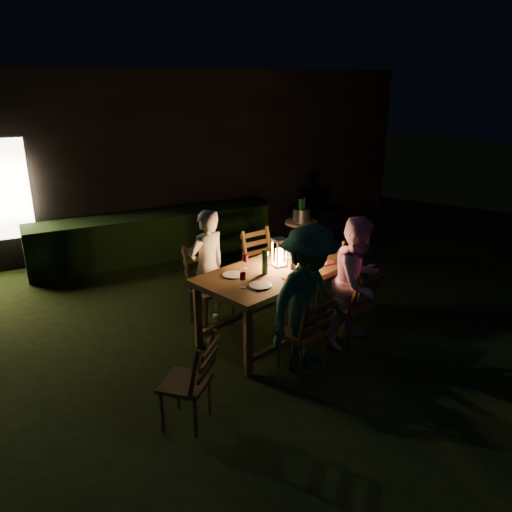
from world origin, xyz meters
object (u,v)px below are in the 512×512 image
chair_near_right (351,318)px  bottle_bucket_b (303,211)px  chair_far_left (211,300)px  chair_spare (188,397)px  chair_end (338,282)px  lantern (279,254)px  bottle_bucket_a (300,213)px  chair_near_left (303,346)px  chair_far_right (265,280)px  ice_bucket (302,215)px  person_house_side (207,268)px  side_table (301,226)px  person_opp_right (358,282)px  dining_table (279,275)px  person_opp_left (308,302)px  bottle_table (265,263)px

chair_near_right → bottle_bucket_b: bottle_bucket_b is taller
chair_far_left → chair_spare: (-0.94, -1.77, -0.05)m
chair_end → chair_spare: chair_end is taller
lantern → bottle_bucket_a: size_ratio=1.09×
chair_near_left → chair_far_right: (0.48, 1.78, 0.03)m
chair_end → chair_near_left: bearing=-66.5°
chair_near_left → ice_bucket: (1.76, 2.89, 0.57)m
chair_spare → person_house_side: 2.09m
chair_near_right → side_table: size_ratio=1.32×
chair_far_right → chair_near_right: bearing=94.0°
chair_end → lantern: bearing=-93.6°
chair_far_right → side_table: 1.73m
chair_far_left → person_opp_right: size_ratio=0.69×
dining_table → side_table: bearing=34.1°
person_opp_left → chair_far_right: bearing=57.8°
chair_near_left → chair_end: chair_end is taller
ice_bucket → bottle_bucket_b: size_ratio=0.94×
ice_bucket → lantern: bearing=-128.1°
chair_near_right → chair_spare: 2.34m
chair_far_left → chair_end: 1.84m
chair_end → lantern: (-1.14, -0.32, 0.69)m
chair_far_left → bottle_bucket_a: chair_far_left is taller
ice_bucket → bottle_bucket_a: (-0.05, -0.04, 0.05)m
person_house_side → chair_near_left: bearing=90.0°
person_opp_left → person_house_side: bearing=90.0°
dining_table → person_opp_left: bearing=-118.8°
dining_table → bottle_bucket_b: bearing=33.8°
dining_table → person_house_side: 0.94m
chair_spare → person_opp_left: bearing=-37.2°
person_opp_right → side_table: bearing=53.5°
chair_spare → bottle_bucket_a: (3.12, 3.15, 0.63)m
chair_near_right → chair_end: (0.50, 0.97, 0.02)m
dining_table → bottle_table: (-0.24, -0.08, 0.22)m
person_opp_left → bottle_bucket_b: size_ratio=5.16×
chair_end → ice_bucket: size_ratio=3.53×
chair_near_right → bottle_bucket_b: (0.95, 2.65, 0.61)m
side_table → ice_bucket: 0.20m
dining_table → chair_spare: (-1.61, -1.17, -0.49)m
chair_far_left → person_house_side: (-0.02, 0.04, 0.43)m
dining_table → bottle_table: bearing=-180.0°
dining_table → chair_near_left: (-0.19, -0.87, -0.48)m
chair_near_right → side_table: bearing=56.8°
dining_table → chair_near_left: size_ratio=2.38×
ice_bucket → chair_far_right: bearing=-138.9°
chair_end → lantern: size_ratio=3.02×
chair_far_right → bottle_bucket_a: size_ratio=3.30×
chair_spare → person_opp_right: size_ratio=0.59×
chair_far_right → bottle_bucket_b: 1.86m
chair_near_left → lantern: lantern is taller
chair_end → chair_spare: size_ratio=1.14×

